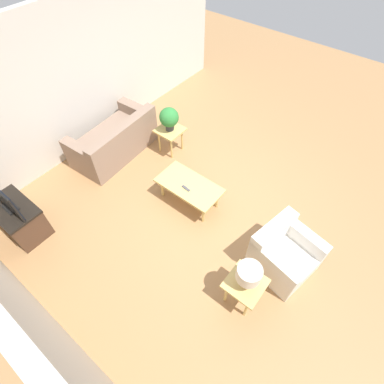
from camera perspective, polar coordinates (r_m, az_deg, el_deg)
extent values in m
plane|color=#A87A4C|center=(5.37, 4.51, -1.96)|extent=(14.00, 14.00, 0.00)
cube|color=silver|center=(3.37, -28.04, -20.51)|extent=(7.20, 0.12, 2.70)
cube|color=silver|center=(6.23, -19.68, 20.16)|extent=(0.12, 7.20, 2.70)
cube|color=gray|center=(6.28, -14.60, 9.00)|extent=(0.98, 1.76, 0.46)
cube|color=gray|center=(5.83, -13.02, 10.74)|extent=(0.31, 1.71, 0.33)
cube|color=gray|center=(6.46, -10.50, 15.03)|extent=(0.88, 0.26, 0.22)
cube|color=gray|center=(5.76, -20.42, 7.17)|extent=(0.88, 0.26, 0.22)
cube|color=silver|center=(4.74, 17.04, -12.14)|extent=(0.94, 0.94, 0.40)
cube|color=silver|center=(4.46, 15.24, -7.41)|extent=(0.35, 0.83, 0.38)
cube|color=silver|center=(4.30, 15.36, -12.82)|extent=(0.81, 0.31, 0.24)
cube|color=silver|center=(4.64, 20.39, -7.82)|extent=(0.81, 0.31, 0.24)
cube|color=tan|center=(5.06, -0.54, 1.25)|extent=(1.11, 0.59, 0.04)
cylinder|color=tan|center=(5.16, 4.82, -1.42)|extent=(0.05, 0.05, 0.39)
cylinder|color=tan|center=(5.52, -2.95, 3.27)|extent=(0.05, 0.05, 0.39)
cylinder|color=tan|center=(4.96, 2.17, -4.23)|extent=(0.05, 0.05, 0.39)
cylinder|color=tan|center=(5.34, -5.69, 0.82)|extent=(0.05, 0.05, 0.39)
cube|color=tan|center=(5.96, -4.22, 11.68)|extent=(0.49, 0.49, 0.04)
cylinder|color=tan|center=(6.14, -1.91, 9.93)|extent=(0.04, 0.04, 0.49)
cylinder|color=tan|center=(6.31, -4.22, 11.11)|extent=(0.04, 0.04, 0.49)
cylinder|color=tan|center=(5.96, -3.93, 8.32)|extent=(0.04, 0.04, 0.49)
cylinder|color=tan|center=(6.13, -6.25, 9.57)|extent=(0.04, 0.04, 0.49)
cube|color=tan|center=(4.11, 10.15, -16.78)|extent=(0.49, 0.49, 0.04)
cylinder|color=tan|center=(4.40, 12.69, -17.64)|extent=(0.04, 0.04, 0.49)
cylinder|color=tan|center=(4.43, 8.99, -15.40)|extent=(0.04, 0.04, 0.49)
cylinder|color=tan|center=(4.28, 10.36, -20.95)|extent=(0.04, 0.04, 0.49)
cylinder|color=tan|center=(4.31, 6.54, -18.58)|extent=(0.04, 0.04, 0.49)
cube|color=#4C3323|center=(5.52, -30.03, -4.43)|extent=(0.84, 0.52, 0.60)
cube|color=black|center=(5.32, -31.20, -2.68)|extent=(0.86, 0.54, 0.04)
cube|color=black|center=(5.30, -31.33, -2.48)|extent=(0.28, 0.16, 0.02)
cube|color=black|center=(5.12, -32.60, -0.83)|extent=(0.84, 0.02, 0.52)
cube|color=black|center=(5.12, -32.49, -0.75)|extent=(0.81, 0.04, 0.49)
cylinder|color=#333338|center=(5.91, -4.27, 12.30)|extent=(0.16, 0.16, 0.13)
sphere|color=#2D7F38|center=(5.78, -4.40, 14.01)|extent=(0.37, 0.37, 0.37)
cylinder|color=#997F4C|center=(4.00, 10.38, -16.16)|extent=(0.13, 0.13, 0.19)
cylinder|color=beige|center=(3.83, 10.81, -15.00)|extent=(0.31, 0.31, 0.20)
cube|color=#4C4C51|center=(4.98, -1.17, 0.72)|extent=(0.16, 0.06, 0.02)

